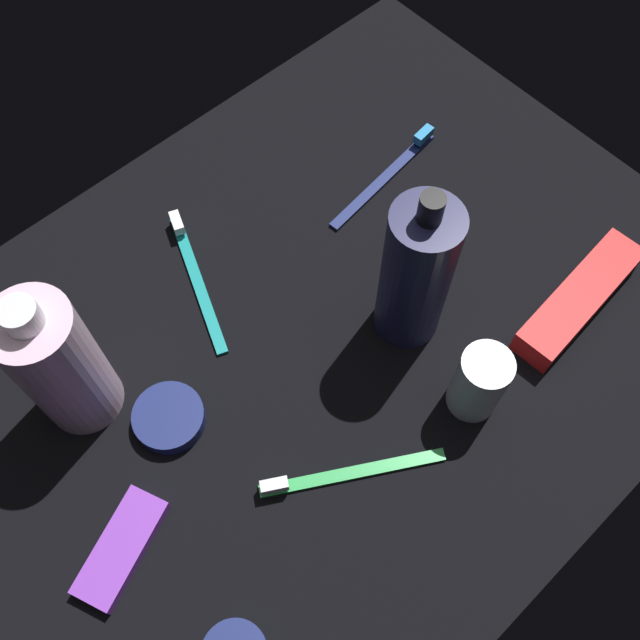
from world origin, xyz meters
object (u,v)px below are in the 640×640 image
object	(u,v)px
lotion_bottle	(416,275)
cream_tin_right	(169,418)
bodywash_bottle	(59,364)
toothbrush_green	(341,474)
toothpaste_box_red	(579,299)
toothbrush_teal	(195,273)
deodorant_stick	(479,383)
snack_bar_purple	(121,548)
toothbrush_navy	(389,172)

from	to	relation	value
lotion_bottle	cream_tin_right	distance (cm)	27.58
bodywash_bottle	toothbrush_green	xyz separation A→B (cm)	(13.52, -22.83, -8.04)
toothbrush_green	toothpaste_box_red	world-z (taller)	toothpaste_box_red
toothbrush_teal	bodywash_bottle	bearing A→B (deg)	-166.47
toothpaste_box_red	toothbrush_teal	bearing A→B (deg)	128.07
deodorant_stick	cream_tin_right	distance (cm)	30.05
toothbrush_teal	toothbrush_green	size ratio (longest dim) A/B	1.07
bodywash_bottle	deodorant_stick	bearing A→B (deg)	-42.36
bodywash_bottle	deodorant_stick	size ratio (longest dim) A/B	2.15
toothpaste_box_red	cream_tin_right	bearing A→B (deg)	150.41
bodywash_bottle	cream_tin_right	xyz separation A→B (cm)	(4.85, -7.49, -7.74)
toothbrush_teal	snack_bar_purple	xyz separation A→B (cm)	(-22.56, -18.50, 0.14)
lotion_bottle	toothbrush_navy	bearing A→B (deg)	50.37
deodorant_stick	toothbrush_teal	size ratio (longest dim) A/B	0.51
deodorant_stick	toothpaste_box_red	world-z (taller)	deodorant_stick
toothbrush_teal	toothpaste_box_red	world-z (taller)	toothpaste_box_red
toothbrush_navy	snack_bar_purple	world-z (taller)	toothbrush_navy
toothpaste_box_red	cream_tin_right	size ratio (longest dim) A/B	2.51
deodorant_stick	toothbrush_teal	xyz separation A→B (cm)	(-11.52, 29.92, -3.81)
toothbrush_teal	toothpaste_box_red	xyz separation A→B (cm)	(27.61, -30.20, 0.99)
bodywash_bottle	snack_bar_purple	size ratio (longest dim) A/B	1.83
toothbrush_navy	toothbrush_teal	distance (cm)	25.75
deodorant_stick	toothpaste_box_red	size ratio (longest dim) A/B	0.50
lotion_bottle	toothbrush_teal	bearing A→B (deg)	124.20
bodywash_bottle	toothbrush_teal	size ratio (longest dim) A/B	1.11
lotion_bottle	toothbrush_teal	distance (cm)	24.88
bodywash_bottle	toothbrush_teal	bearing A→B (deg)	13.53
toothbrush_navy	cream_tin_right	bearing A→B (deg)	-169.24
toothbrush_green	cream_tin_right	distance (cm)	17.62
toothbrush_teal	snack_bar_purple	distance (cm)	29.18
snack_bar_purple	cream_tin_right	bearing A→B (deg)	10.55
bodywash_bottle	toothpaste_box_red	xyz separation A→B (cm)	(44.45, -26.15, -7.04)
lotion_bottle	toothbrush_green	world-z (taller)	lotion_bottle
bodywash_bottle	deodorant_stick	xyz separation A→B (cm)	(28.37, -25.87, -4.22)
lotion_bottle	snack_bar_purple	bearing A→B (deg)	178.78
toothbrush_green	cream_tin_right	bearing A→B (deg)	119.48
deodorant_stick	toothbrush_green	xyz separation A→B (cm)	(-14.85, 3.04, -3.81)
toothbrush_green	toothpaste_box_red	xyz separation A→B (cm)	(30.93, -3.32, 0.99)
bodywash_bottle	toothpaste_box_red	bearing A→B (deg)	-30.46
toothbrush_navy	snack_bar_purple	xyz separation A→B (cm)	(-47.92, -14.05, 0.14)
toothbrush_teal	toothpaste_box_red	distance (cm)	40.93
toothbrush_green	snack_bar_purple	bearing A→B (deg)	156.45
deodorant_stick	toothbrush_navy	world-z (taller)	deodorant_stick
toothbrush_teal	toothbrush_green	xyz separation A→B (cm)	(-3.33, -26.88, 0.00)
deodorant_stick	snack_bar_purple	distance (cm)	36.14
lotion_bottle	toothbrush_teal	xyz separation A→B (cm)	(-13.09, 19.26, -8.76)
bodywash_bottle	toothbrush_navy	bearing A→B (deg)	-0.53
lotion_bottle	cream_tin_right	xyz separation A→B (cm)	(-25.08, 7.72, -8.47)
deodorant_stick	cream_tin_right	bearing A→B (deg)	141.99
lotion_bottle	bodywash_bottle	world-z (taller)	lotion_bottle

